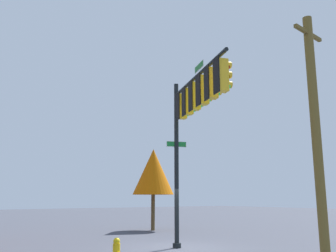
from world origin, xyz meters
TOP-DOWN VIEW (x-y plane):
  - ground_plane at (0.00, 0.00)m, footprint 120.00×120.00m
  - signal_pole_assembly at (2.26, -0.80)m, footprint 5.47×2.52m
  - utility_pole at (6.16, 1.27)m, footprint 0.32×1.80m
  - fire_hydrant at (1.97, -3.97)m, footprint 0.33×0.24m
  - tree_near at (-7.81, 3.91)m, footprint 2.77×2.77m

SIDE VIEW (x-z plane):
  - ground_plane at x=0.00m, z-range 0.00..0.00m
  - fire_hydrant at x=1.97m, z-range 0.00..0.83m
  - tree_near at x=-7.81m, z-range 1.15..6.56m
  - utility_pole at x=6.16m, z-range 0.11..8.60m
  - signal_pole_assembly at x=2.26m, z-range 1.93..9.27m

